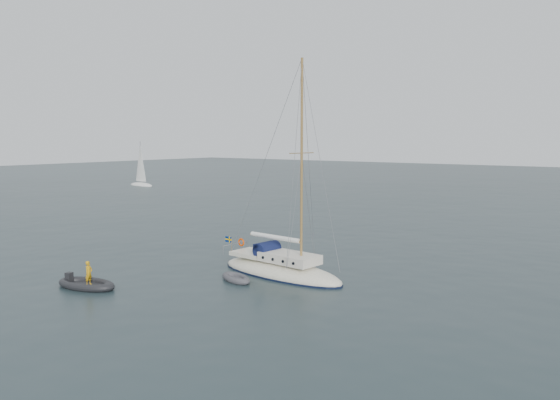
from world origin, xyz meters
The scene contains 5 objects.
ground centered at (0.00, 0.00, 0.00)m, with size 300.00×300.00×0.00m, color black.
sailboat centered at (-3.83, 1.99, 1.01)m, with size 9.37×2.81×13.34m.
dinghy centered at (-5.15, -0.64, 0.16)m, with size 2.52×1.14×0.36m.
rib centered at (-10.92, -6.64, 0.24)m, with size 3.76×1.71×1.54m.
distant_yacht_a centered at (-60.78, 38.23, 3.51)m, with size 6.20×3.31×8.22m.
Camera 1 is at (15.25, -24.06, 8.24)m, focal length 35.00 mm.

